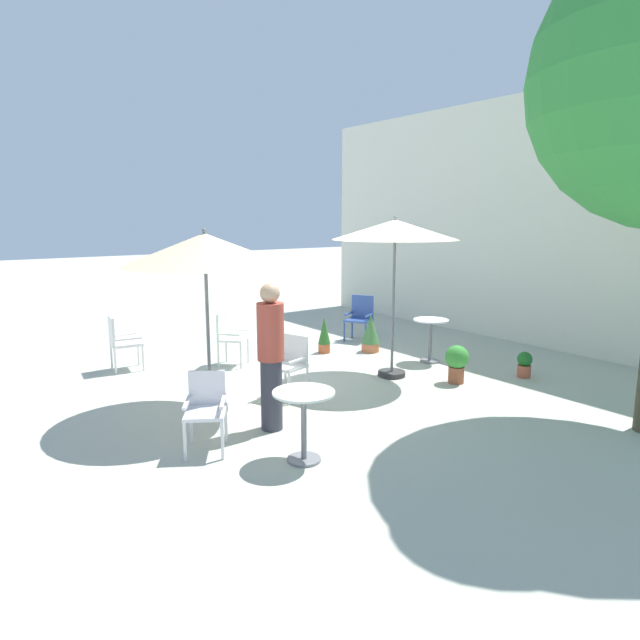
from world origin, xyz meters
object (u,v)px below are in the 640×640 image
object	(u,v)px
standing_person	(271,355)
potted_plant_1	(324,335)
patio_chair_2	(229,335)
potted_plant_0	(457,361)
patio_chair_3	(360,315)
patio_chair_1	(290,361)
potted_plant_3	(371,333)
potted_plant_2	(524,364)
patio_umbrella_0	(205,251)
patio_chair_4	(121,340)
patio_chair_0	(206,405)
patio_umbrella_1	(395,232)
cafe_table_1	(304,413)
cafe_table_0	(431,333)

from	to	relation	value
standing_person	potted_plant_1	bearing A→B (deg)	134.01
patio_chair_2	potted_plant_0	world-z (taller)	patio_chair_2
patio_chair_3	patio_chair_1	bearing A→B (deg)	-54.91
potted_plant_0	potted_plant_3	xyz separation A→B (m)	(-2.30, 0.26, 0.02)
potted_plant_3	potted_plant_2	bearing A→B (deg)	17.50
potted_plant_2	patio_umbrella_0	bearing A→B (deg)	-107.54
patio_chair_4	patio_umbrella_0	bearing A→B (deg)	7.14
patio_chair_0	patio_chair_2	size ratio (longest dim) A/B	0.93
potted_plant_0	patio_chair_0	bearing A→B (deg)	-89.93
patio_chair_2	patio_chair_1	bearing A→B (deg)	-2.28
patio_chair_3	standing_person	xyz separation A→B (m)	(3.12, -4.03, 0.40)
potted_plant_0	potted_plant_1	distance (m)	2.80
patio_umbrella_1	potted_plant_1	size ratio (longest dim) A/B	3.76
patio_umbrella_1	cafe_table_1	bearing A→B (deg)	-58.95
standing_person	patio_chair_0	bearing A→B (deg)	-85.52
cafe_table_1	potted_plant_0	bearing A→B (deg)	104.58
potted_plant_2	standing_person	world-z (taller)	standing_person
patio_umbrella_1	potted_plant_3	size ratio (longest dim) A/B	3.54
cafe_table_1	potted_plant_0	xyz separation A→B (m)	(-0.90, 3.48, -0.18)
patio_chair_2	patio_chair_4	world-z (taller)	patio_chair_4
patio_umbrella_1	patio_chair_0	world-z (taller)	patio_umbrella_1
patio_umbrella_0	patio_chair_4	xyz separation A→B (m)	(-2.71, -0.34, -1.59)
potted_plant_1	standing_person	world-z (taller)	standing_person
potted_plant_0	cafe_table_1	bearing A→B (deg)	-75.42
patio_chair_1	potted_plant_2	distance (m)	3.83
patio_umbrella_0	standing_person	distance (m)	1.59
patio_umbrella_1	cafe_table_0	distance (m)	2.13
potted_plant_2	potted_plant_3	world-z (taller)	potted_plant_3
cafe_table_0	cafe_table_1	bearing A→B (deg)	-63.77
potted_plant_3	patio_umbrella_0	bearing A→B (deg)	-72.29
cafe_table_1	patio_chair_2	xyz separation A→B (m)	(-3.92, 1.12, 0.01)
potted_plant_0	potted_plant_2	world-z (taller)	potted_plant_0
potted_plant_1	potted_plant_2	size ratio (longest dim) A/B	1.63
standing_person	patio_umbrella_0	bearing A→B (deg)	-161.36
potted_plant_3	patio_umbrella_1	bearing A→B (deg)	-29.26
potted_plant_0	patio_chair_1	bearing A→B (deg)	-111.23
patio_umbrella_0	patio_chair_3	bearing A→B (deg)	115.91
patio_umbrella_0	patio_chair_2	size ratio (longest dim) A/B	2.61
standing_person	patio_chair_3	bearing A→B (deg)	127.74
cafe_table_1	potted_plant_1	world-z (taller)	cafe_table_1
cafe_table_1	patio_umbrella_1	bearing A→B (deg)	121.05
cafe_table_0	cafe_table_1	distance (m)	4.55
potted_plant_2	standing_person	distance (m)	4.49
potted_plant_3	standing_person	bearing A→B (deg)	-57.72
patio_chair_3	potted_plant_0	world-z (taller)	patio_chair_3
patio_chair_3	potted_plant_3	size ratio (longest dim) A/B	1.29
patio_umbrella_0	potted_plant_1	world-z (taller)	patio_umbrella_0
cafe_table_1	patio_chair_3	bearing A→B (deg)	134.05
patio_chair_1	patio_chair_3	xyz separation A→B (m)	(-2.24, 3.19, 0.00)
potted_plant_2	patio_umbrella_1	bearing A→B (deg)	-127.78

